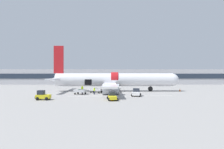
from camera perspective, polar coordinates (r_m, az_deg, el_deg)
The scene contains 16 objects.
ground_plane at distance 40.41m, azimuth 1.69°, elevation -6.04°, with size 500.00×500.00×0.00m, color gray.
apron_marking_line at distance 34.76m, azimuth 2.92°, elevation -7.03°, with size 20.75×1.20×0.01m.
terminal_strip at distance 79.51m, azimuth 0.56°, elevation -0.73°, with size 107.51×13.39×6.47m.
airplane at distance 44.30m, azimuth 0.14°, elevation -1.91°, with size 32.94×30.24×11.51m.
baggage_tug_lead at distance 29.23m, azimuth 0.05°, elevation -7.23°, with size 1.89×2.97×1.35m.
baggage_tug_mid at distance 34.93m, azimuth 7.92°, elevation -5.93°, with size 2.27×2.85×1.52m.
baggage_tug_rear at distance 31.71m, azimuth -21.67°, elevation -6.52°, with size 2.41×1.77×1.61m.
baggage_cart_loading at distance 40.49m, azimuth -5.12°, elevation -5.23°, with size 3.79×2.36×1.16m.
baggage_cart_queued at distance 38.16m, azimuth -10.17°, elevation -5.58°, with size 3.44×2.31×1.04m.
ground_crew_loader_a at distance 40.82m, azimuth -9.70°, elevation -4.67°, with size 0.56×0.56×1.77m.
ground_crew_loader_b at distance 37.62m, azimuth -5.81°, elevation -5.25°, with size 0.44×0.54×1.54m.
ground_crew_driver at distance 39.33m, azimuth -1.64°, elevation -5.03°, with size 0.52×0.47×1.53m.
ground_crew_supervisor at distance 41.55m, azimuth -0.30°, elevation -4.65°, with size 0.51×0.57×1.69m.
suitcase_on_tarmac_upright at distance 40.34m, azimuth -1.76°, elevation -5.63°, with size 0.50×0.25×0.70m.
safety_cone_nose at distance 47.37m, azimuth 21.30°, elevation -4.71°, with size 0.56×0.56×0.77m.
safety_cone_engine_left at distance 28.46m, azimuth -0.16°, elevation -8.02°, with size 0.56×0.56×0.63m.
Camera 1 is at (-1.60, -40.16, 4.27)m, focal length 28.00 mm.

